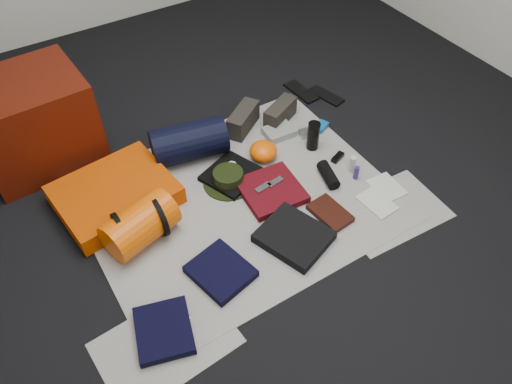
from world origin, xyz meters
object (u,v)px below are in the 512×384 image
stuff_sack (140,225)px  compact_camera (307,133)px  red_cabinet (33,122)px  water_bottle (313,136)px  navy_duffel (189,142)px  paperback_book (330,213)px  sleeping_pad (115,194)px

stuff_sack → compact_camera: size_ratio=3.62×
stuff_sack → compact_camera: stuff_sack is taller
red_cabinet → water_bottle: (1.39, -0.79, -0.16)m
navy_duffel → compact_camera: bearing=-5.5°
compact_camera → paperback_book: 0.66m
stuff_sack → water_bottle: 1.15m
sleeping_pad → stuff_sack: (0.02, -0.31, 0.05)m
navy_duffel → compact_camera: navy_duffel is taller
red_cabinet → navy_duffel: bearing=-35.3°
sleeping_pad → navy_duffel: 0.52m
stuff_sack → navy_duffel: (0.49, 0.42, 0.01)m
navy_duffel → paperback_book: size_ratio=1.91×
sleeping_pad → compact_camera: 1.21m
water_bottle → compact_camera: water_bottle is taller
red_cabinet → stuff_sack: red_cabinet is taller
red_cabinet → sleeping_pad: red_cabinet is taller
stuff_sack → compact_camera: 1.21m
stuff_sack → water_bottle: bearing=5.0°
sleeping_pad → water_bottle: 1.19m
stuff_sack → navy_duffel: navy_duffel is taller
red_cabinet → water_bottle: size_ratio=3.40×
water_bottle → stuff_sack: bearing=-175.0°
red_cabinet → water_bottle: 1.61m
compact_camera → stuff_sack: bearing=-160.5°
water_bottle → compact_camera: (0.04, 0.11, -0.07)m
sleeping_pad → paperback_book: (0.93, -0.70, -0.04)m
compact_camera → paperback_book: size_ratio=0.44×
red_cabinet → navy_duffel: size_ratio=1.44×
navy_duffel → paperback_book: bearing=-51.0°
navy_duffel → water_bottle: navy_duffel is taller
compact_camera → sleeping_pad: bearing=-175.5°
stuff_sack → paperback_book: size_ratio=1.61×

